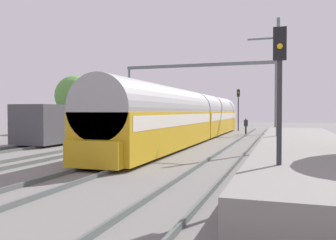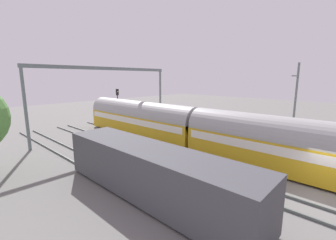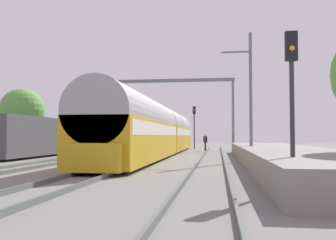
{
  "view_description": "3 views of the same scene",
  "coord_description": "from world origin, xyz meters",
  "px_view_note": "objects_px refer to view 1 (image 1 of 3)",
  "views": [
    {
      "loc": [
        9.25,
        -18.07,
        2.39
      ],
      "look_at": [
        2.2,
        3.75,
        1.83
      ],
      "focal_mm": 37.86,
      "sensor_mm": 36.0,
      "label": 1
    },
    {
      "loc": [
        -14.6,
        -1.43,
        6.63
      ],
      "look_at": [
        0.08,
        12.24,
        2.88
      ],
      "focal_mm": 24.2,
      "sensor_mm": 36.0,
      "label": 2
    },
    {
      "loc": [
        6.95,
        -19.47,
        1.53
      ],
      "look_at": [
        1.1,
        24.47,
        3.41
      ],
      "focal_mm": 40.15,
      "sensor_mm": 36.0,
      "label": 3
    }
  ],
  "objects_px": {
    "passenger_train": "(193,116)",
    "freight_car": "(80,123)",
    "person_crossing": "(246,124)",
    "catenary_gantry": "(198,80)",
    "railway_signal_far": "(238,104)",
    "railway_signal_near": "(279,88)"
  },
  "relations": [
    {
      "from": "passenger_train",
      "to": "freight_car",
      "type": "relative_size",
      "value": 2.53
    },
    {
      "from": "person_crossing",
      "to": "catenary_gantry",
      "type": "height_order",
      "value": "catenary_gantry"
    },
    {
      "from": "person_crossing",
      "to": "railway_signal_far",
      "type": "distance_m",
      "value": 7.04
    },
    {
      "from": "freight_car",
      "to": "railway_signal_far",
      "type": "bearing_deg",
      "value": 59.95
    },
    {
      "from": "person_crossing",
      "to": "catenary_gantry",
      "type": "relative_size",
      "value": 0.1
    },
    {
      "from": "passenger_train",
      "to": "catenary_gantry",
      "type": "relative_size",
      "value": 1.87
    },
    {
      "from": "passenger_train",
      "to": "freight_car",
      "type": "distance_m",
      "value": 9.37
    },
    {
      "from": "freight_car",
      "to": "person_crossing",
      "type": "distance_m",
      "value": 17.15
    },
    {
      "from": "catenary_gantry",
      "to": "person_crossing",
      "type": "bearing_deg",
      "value": -22.55
    },
    {
      "from": "railway_signal_near",
      "to": "catenary_gantry",
      "type": "relative_size",
      "value": 0.27
    },
    {
      "from": "railway_signal_far",
      "to": "passenger_train",
      "type": "bearing_deg",
      "value": -97.16
    },
    {
      "from": "person_crossing",
      "to": "catenary_gantry",
      "type": "xyz_separation_m",
      "value": [
        -5.66,
        2.35,
        4.94
      ]
    },
    {
      "from": "person_crossing",
      "to": "railway_signal_near",
      "type": "xyz_separation_m",
      "value": [
        3.52,
        -27.13,
        2.0
      ]
    },
    {
      "from": "freight_car",
      "to": "person_crossing",
      "type": "relative_size",
      "value": 7.51
    },
    {
      "from": "passenger_train",
      "to": "person_crossing",
      "type": "height_order",
      "value": "passenger_train"
    },
    {
      "from": "freight_car",
      "to": "person_crossing",
      "type": "xyz_separation_m",
      "value": [
        12.24,
        12.0,
        -0.44
      ]
    },
    {
      "from": "person_crossing",
      "to": "railway_signal_far",
      "type": "xyz_separation_m",
      "value": [
        -1.54,
        6.5,
        2.23
      ]
    },
    {
      "from": "passenger_train",
      "to": "freight_car",
      "type": "bearing_deg",
      "value": -159.81
    },
    {
      "from": "railway_signal_near",
      "to": "railway_signal_far",
      "type": "bearing_deg",
      "value": 98.56
    },
    {
      "from": "passenger_train",
      "to": "catenary_gantry",
      "type": "height_order",
      "value": "catenary_gantry"
    },
    {
      "from": "person_crossing",
      "to": "passenger_train",
      "type": "bearing_deg",
      "value": -56.97
    },
    {
      "from": "railway_signal_near",
      "to": "catenary_gantry",
      "type": "distance_m",
      "value": 31.01
    }
  ]
}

